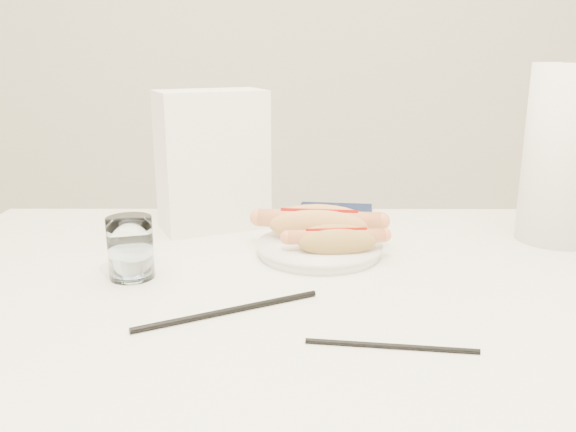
{
  "coord_description": "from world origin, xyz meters",
  "views": [
    {
      "loc": [
        -0.02,
        -0.79,
        1.07
      ],
      "look_at": [
        -0.02,
        0.1,
        0.82
      ],
      "focal_mm": 37.34,
      "sensor_mm": 36.0,
      "label": 1
    }
  ],
  "objects_px": {
    "table": "(304,320)",
    "water_glass": "(131,248)",
    "plate": "(319,250)",
    "paper_towel_roll": "(565,154)",
    "napkin_box": "(212,160)",
    "hotdog_right": "(336,240)",
    "hotdog_left": "(319,224)"
  },
  "relations": [
    {
      "from": "napkin_box",
      "to": "table",
      "type": "bearing_deg",
      "value": -83.57
    },
    {
      "from": "water_glass",
      "to": "paper_towel_roll",
      "type": "relative_size",
      "value": 0.3
    },
    {
      "from": "water_glass",
      "to": "paper_towel_roll",
      "type": "bearing_deg",
      "value": 14.73
    },
    {
      "from": "plate",
      "to": "napkin_box",
      "type": "distance_m",
      "value": 0.27
    },
    {
      "from": "hotdog_left",
      "to": "hotdog_right",
      "type": "distance_m",
      "value": 0.07
    },
    {
      "from": "hotdog_right",
      "to": "napkin_box",
      "type": "xyz_separation_m",
      "value": [
        -0.21,
        0.19,
        0.09
      ]
    },
    {
      "from": "hotdog_left",
      "to": "hotdog_right",
      "type": "xyz_separation_m",
      "value": [
        0.02,
        -0.06,
        -0.01
      ]
    },
    {
      "from": "plate",
      "to": "hotdog_right",
      "type": "distance_m",
      "value": 0.05
    },
    {
      "from": "hotdog_right",
      "to": "napkin_box",
      "type": "relative_size",
      "value": 0.61
    },
    {
      "from": "plate",
      "to": "napkin_box",
      "type": "relative_size",
      "value": 0.78
    },
    {
      "from": "napkin_box",
      "to": "hotdog_right",
      "type": "bearing_deg",
      "value": -66.15
    },
    {
      "from": "hotdog_left",
      "to": "table",
      "type": "bearing_deg",
      "value": -93.89
    },
    {
      "from": "plate",
      "to": "napkin_box",
      "type": "xyz_separation_m",
      "value": [
        -0.19,
        0.16,
        0.12
      ]
    },
    {
      "from": "hotdog_left",
      "to": "paper_towel_roll",
      "type": "distance_m",
      "value": 0.43
    },
    {
      "from": "hotdog_left",
      "to": "napkin_box",
      "type": "bearing_deg",
      "value": 152.76
    },
    {
      "from": "napkin_box",
      "to": "paper_towel_roll",
      "type": "xyz_separation_m",
      "value": [
        0.6,
        -0.07,
        0.02
      ]
    },
    {
      "from": "hotdog_right",
      "to": "water_glass",
      "type": "relative_size",
      "value": 1.69
    },
    {
      "from": "table",
      "to": "hotdog_left",
      "type": "bearing_deg",
      "value": 79.68
    },
    {
      "from": "hotdog_right",
      "to": "hotdog_left",
      "type": "bearing_deg",
      "value": 105.34
    },
    {
      "from": "hotdog_right",
      "to": "table",
      "type": "bearing_deg",
      "value": -125.89
    },
    {
      "from": "plate",
      "to": "paper_towel_roll",
      "type": "distance_m",
      "value": 0.44
    },
    {
      "from": "water_glass",
      "to": "hotdog_left",
      "type": "bearing_deg",
      "value": 25.17
    },
    {
      "from": "hotdog_left",
      "to": "paper_towel_roll",
      "type": "bearing_deg",
      "value": 13.51
    },
    {
      "from": "hotdog_right",
      "to": "water_glass",
      "type": "bearing_deg",
      "value": -172.28
    },
    {
      "from": "table",
      "to": "paper_towel_roll",
      "type": "distance_m",
      "value": 0.52
    },
    {
      "from": "paper_towel_roll",
      "to": "water_glass",
      "type": "bearing_deg",
      "value": -165.27
    },
    {
      "from": "table",
      "to": "hotdog_left",
      "type": "relative_size",
      "value": 5.95
    },
    {
      "from": "plate",
      "to": "hotdog_right",
      "type": "xyz_separation_m",
      "value": [
        0.02,
        -0.03,
        0.03
      ]
    },
    {
      "from": "paper_towel_roll",
      "to": "napkin_box",
      "type": "bearing_deg",
      "value": 172.96
    },
    {
      "from": "table",
      "to": "water_glass",
      "type": "distance_m",
      "value": 0.27
    },
    {
      "from": "napkin_box",
      "to": "water_glass",
      "type": "bearing_deg",
      "value": -133.25
    },
    {
      "from": "plate",
      "to": "hotdog_left",
      "type": "height_order",
      "value": "hotdog_left"
    }
  ]
}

